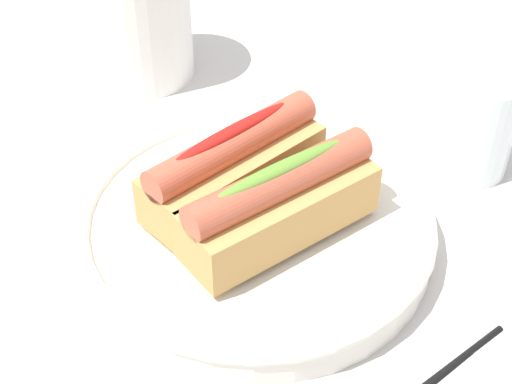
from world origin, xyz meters
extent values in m
plane|color=beige|center=(0.00, 0.00, 0.00)|extent=(2.40, 2.40, 0.00)
cylinder|color=silver|center=(0.02, -0.01, 0.01)|extent=(0.27, 0.27, 0.03)
torus|color=silver|center=(0.02, -0.01, 0.03)|extent=(0.27, 0.27, 0.01)
cube|color=tan|center=(0.02, -0.03, 0.05)|extent=(0.16, 0.09, 0.04)
cylinder|color=#BC563D|center=(0.02, -0.03, 0.08)|extent=(0.15, 0.06, 0.03)
ellipsoid|color=olive|center=(0.02, -0.03, 0.09)|extent=(0.11, 0.04, 0.01)
cube|color=tan|center=(0.01, 0.02, 0.05)|extent=(0.16, 0.10, 0.04)
cylinder|color=#BC563D|center=(0.01, 0.02, 0.08)|extent=(0.15, 0.08, 0.03)
ellipsoid|color=red|center=(0.01, 0.02, 0.09)|extent=(0.11, 0.05, 0.01)
cylinder|color=white|center=(0.22, 0.01, 0.04)|extent=(0.07, 0.07, 0.09)
cylinder|color=silver|center=(0.22, 0.01, 0.03)|extent=(0.06, 0.06, 0.06)
cylinder|color=white|center=(0.00, 0.27, 0.07)|extent=(0.11, 0.11, 0.13)
camera|label=1|loc=(-0.15, -0.41, 0.42)|focal=53.88mm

